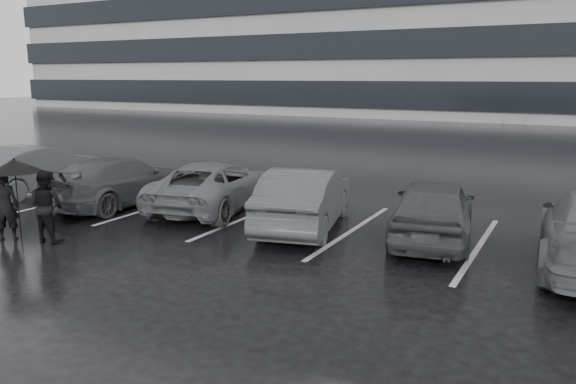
# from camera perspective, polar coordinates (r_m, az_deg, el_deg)

# --- Properties ---
(ground) EXTENTS (160.00, 160.00, 0.00)m
(ground) POSITION_cam_1_polar(r_m,az_deg,el_deg) (11.10, -1.21, -6.63)
(ground) COLOR black
(ground) RESTS_ON ground
(car_main) EXTENTS (2.28, 4.26, 1.38)m
(car_main) POSITION_cam_1_polar(r_m,az_deg,el_deg) (12.41, 14.54, -1.72)
(car_main) COLOR black
(car_main) RESTS_ON ground
(car_west_a) EXTENTS (2.49, 4.56, 1.42)m
(car_west_a) POSITION_cam_1_polar(r_m,az_deg,el_deg) (13.04, 1.70, -0.61)
(car_west_a) COLOR #292A2C
(car_west_a) RESTS_ON ground
(car_west_b) EXTENTS (2.98, 4.93, 1.28)m
(car_west_b) POSITION_cam_1_polar(r_m,az_deg,el_deg) (15.01, -7.64, 0.65)
(car_west_b) COLOR #444446
(car_west_b) RESTS_ON ground
(car_west_c) EXTENTS (1.88, 4.61, 1.34)m
(car_west_c) POSITION_cam_1_polar(r_m,az_deg,el_deg) (16.08, -16.72, 1.09)
(car_west_c) COLOR black
(car_west_c) RESTS_ON ground
(car_west_d) EXTENTS (1.54, 4.43, 1.46)m
(car_west_d) POSITION_cam_1_polar(r_m,az_deg,el_deg) (18.66, -24.01, 2.17)
(car_west_d) COLOR #292A2C
(car_west_d) RESTS_ON ground
(pedestrian_left) EXTENTS (0.65, 0.63, 1.51)m
(pedestrian_left) POSITION_cam_1_polar(r_m,az_deg,el_deg) (13.49, -26.81, -1.28)
(pedestrian_left) COLOR black
(pedestrian_left) RESTS_ON ground
(pedestrian_right) EXTENTS (0.81, 0.66, 1.55)m
(pedestrian_right) POSITION_cam_1_polar(r_m,az_deg,el_deg) (13.01, -23.33, -1.31)
(pedestrian_right) COLOR black
(pedestrian_right) RESTS_ON ground
(umbrella) EXTENTS (1.07, 1.07, 1.81)m
(umbrella) POSITION_cam_1_polar(r_m,az_deg,el_deg) (13.10, -26.05, 2.41)
(umbrella) COLOR black
(umbrella) RESTS_ON ground
(stall_stripes) EXTENTS (19.72, 5.00, 0.00)m
(stall_stripes) POSITION_cam_1_polar(r_m,az_deg,el_deg) (13.58, 0.98, -3.19)
(stall_stripes) COLOR #B0B0B3
(stall_stripes) RESTS_ON ground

